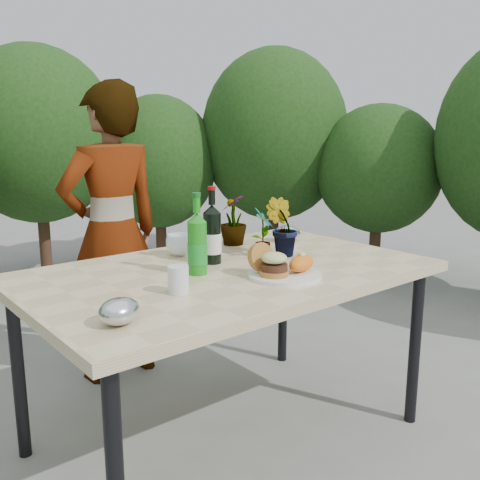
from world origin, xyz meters
TOP-DOWN VIEW (x-y plane):
  - ground at (0.00, 0.00)m, footprint 80.00×80.00m
  - patio_table at (0.00, 0.00)m, footprint 1.60×1.00m
  - shrub_hedge at (0.21, 1.60)m, footprint 6.90×5.18m
  - dinner_plate at (0.09, -0.23)m, footprint 0.28×0.28m
  - burger_stack at (0.04, -0.22)m, footprint 0.11×0.16m
  - sweet_potato at (0.16, -0.25)m, footprint 0.17×0.12m
  - grilled_veg at (0.11, -0.14)m, footprint 0.08×0.05m
  - wine_bottle at (0.01, 0.11)m, footprint 0.08×0.08m
  - sparkling_water at (-0.14, 0.01)m, footprint 0.08×0.08m
  - plastic_cup at (-0.33, -0.15)m, footprint 0.07×0.07m
  - seedling_left at (0.25, 0.06)m, footprint 0.14×0.13m
  - seedling_mid at (0.32, 0.02)m, footprint 0.17×0.18m
  - seedling_right at (0.30, 0.34)m, footprint 0.19×0.19m
  - blue_bowl at (-0.03, 0.31)m, footprint 0.13×0.13m
  - foil_packet_left at (-0.62, -0.29)m, footprint 0.16×0.15m
  - foil_packet_right at (0.56, 0.23)m, footprint 0.16×0.17m
  - person at (-0.08, 0.86)m, footprint 0.57×0.38m

SIDE VIEW (x-z plane):
  - ground at x=0.00m, z-range 0.00..0.00m
  - patio_table at x=0.00m, z-range 0.32..1.07m
  - dinner_plate at x=0.09m, z-range 0.75..0.76m
  - person at x=-0.08m, z-range 0.00..1.53m
  - grilled_veg at x=0.11m, z-range 0.76..0.79m
  - foil_packet_left at x=-0.62m, z-range 0.75..0.83m
  - foil_packet_right at x=0.56m, z-range 0.75..0.83m
  - sweet_potato at x=0.16m, z-range 0.77..0.83m
  - blue_bowl at x=-0.03m, z-range 0.75..0.84m
  - plastic_cup at x=-0.33m, z-range 0.75..0.84m
  - burger_stack at x=0.04m, z-range 0.75..0.87m
  - seedling_left at x=0.25m, z-range 0.75..0.97m
  - sparkling_water at x=-0.14m, z-range 0.71..1.02m
  - wine_bottle at x=0.01m, z-range 0.71..1.03m
  - seedling_right at x=0.30m, z-range 0.75..0.99m
  - seedling_mid at x=0.32m, z-range 0.75..1.01m
  - shrub_hedge at x=0.21m, z-range 0.04..2.26m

